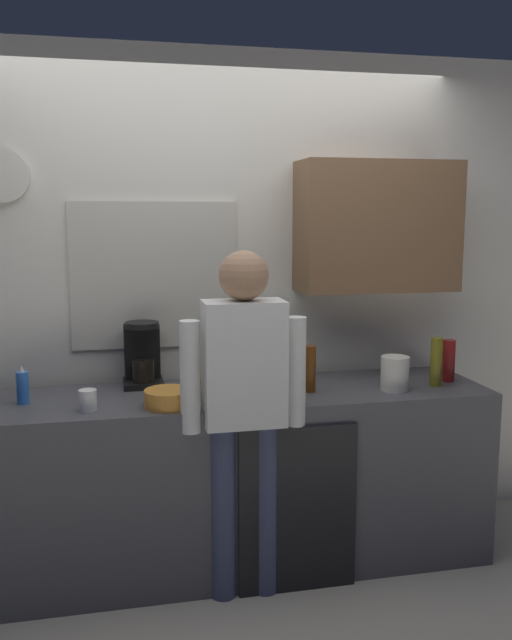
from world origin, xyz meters
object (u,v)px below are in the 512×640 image
coffee_maker (142,357)px  bottle_green_wine (226,365)px  dish_soap (23,387)px  bottle_amber_beer (310,369)px  storage_canister (395,373)px  person_at_sink (244,396)px  cup_white_mug (88,400)px  mixing_bowl (169,398)px  bottle_dark_sauce (228,365)px  bottle_red_vinegar (449,361)px  bottle_clear_soda (258,353)px  bottle_olive_oil (436,362)px

coffee_maker → bottle_green_wine: coffee_maker is taller
dish_soap → bottle_amber_beer: bearing=-3.3°
coffee_maker → storage_canister: coffee_maker is taller
dish_soap → person_at_sink: 1.03m
cup_white_mug → storage_canister: (1.48, 0.04, 0.04)m
mixing_bowl → storage_canister: storage_canister is taller
bottle_dark_sauce → person_at_sink: 0.50m
coffee_maker → mixing_bowl: (0.09, -0.43, -0.11)m
bottle_red_vinegar → bottle_dark_sauce: size_ratio=1.22×
bottle_red_vinegar → dish_soap: size_ratio=1.22×
person_at_sink → mixing_bowl: bearing=168.8°
bottle_green_wine → person_at_sink: person_at_sink is taller
bottle_clear_soda → person_at_sink: person_at_sink is taller
bottle_green_wine → person_at_sink: 0.26m
bottle_dark_sauce → cup_white_mug: bearing=-152.2°
storage_canister → person_at_sink: (-0.80, -0.17, -0.02)m
bottle_olive_oil → bottle_clear_soda: bearing=158.8°
dish_soap → person_at_sink: person_at_sink is taller
bottle_amber_beer → mixing_bowl: 0.72m
dish_soap → storage_canister: bearing=-4.5°
mixing_bowl → bottle_olive_oil: bearing=3.9°
bottle_green_wine → storage_canister: bottle_green_wine is taller
bottle_clear_soda → mixing_bowl: bearing=-140.4°
cup_white_mug → dish_soap: size_ratio=0.53×
bottle_dark_sauce → bottle_red_vinegar: bearing=-11.2°
dish_soap → storage_canister: size_ratio=1.06×
bottle_red_vinegar → bottle_olive_oil: bottle_olive_oil is taller
bottle_dark_sauce → storage_canister: bottle_dark_sauce is taller
bottle_dark_sauce → dish_soap: bearing=-169.2°
bottle_amber_beer → bottle_green_wine: bearing=179.0°
mixing_bowl → dish_soap: size_ratio=1.22×
bottle_clear_soda → bottle_olive_oil: size_ratio=1.12×
bottle_red_vinegar → bottle_olive_oil: (-0.11, -0.07, 0.02)m
bottle_red_vinegar → cup_white_mug: bearing=-175.4°
bottle_amber_beer → mixing_bowl: bearing=-170.3°
dish_soap → cup_white_mug: bearing=-31.3°
bottle_green_wine → mixing_bowl: (-0.29, -0.13, -0.11)m
bottle_amber_beer → bottle_dark_sauce: (-0.36, 0.27, -0.03)m
coffee_maker → bottle_clear_soda: (0.60, -0.01, -0.01)m
bottle_green_wine → cup_white_mug: (-0.65, -0.11, -0.10)m
bottle_clear_soda → bottle_olive_oil: bottle_clear_soda is taller
bottle_amber_beer → bottle_clear_soda: 0.36m
bottle_olive_oil → bottle_amber_beer: bearing=177.6°
bottle_red_vinegar → bottle_amber_beer: 0.77m
bottle_red_vinegar → dish_soap: (-2.12, 0.03, -0.03)m
bottle_amber_beer → bottle_dark_sauce: bottle_amber_beer is taller
bottle_dark_sauce → storage_canister: (0.78, -0.33, -0.00)m
bottle_amber_beer → storage_canister: bottle_amber_beer is taller
bottle_red_vinegar → bottle_dark_sauce: (-1.13, 0.22, -0.02)m
storage_canister → bottle_clear_soda: bearing=149.3°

